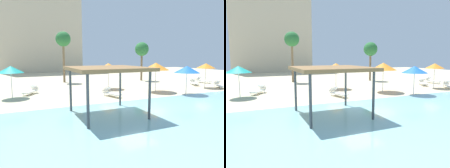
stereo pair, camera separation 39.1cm
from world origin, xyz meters
The scene contains 16 objects.
ground_plane centered at (0.00, 0.00, 0.00)m, with size 80.00×80.00×0.00m, color beige.
lagoon_water centered at (0.00, -5.25, 0.02)m, with size 44.00×13.50×0.04m, color #8CC6CC.
shade_pavilion centered at (-2.55, -1.22, 2.57)m, with size 4.05×4.05×2.75m.
beach_umbrella_teal_0 centered at (-7.59, 6.46, 2.30)m, with size 2.01×2.01×2.58m.
beach_umbrella_orange_1 centered at (1.40, 7.60, 2.37)m, with size 2.09×2.09×2.66m.
beach_umbrella_orange_2 centered at (11.13, 3.86, 2.36)m, with size 1.91×1.91×2.63m.
beach_umbrella_blue_4 centered at (6.32, 1.74, 2.21)m, with size 2.17×2.17×2.52m.
beach_umbrella_orange_5 centered at (4.79, 4.12, 2.41)m, with size 2.48×2.48×2.76m.
lounge_chair_0 centered at (14.36, 6.97, 0.33)m, with size 0.80×1.95×0.74m.
lounge_chair_1 centered at (-0.08, 3.68, 0.33)m, with size 1.10×1.99×0.74m.
lounge_chair_2 centered at (12.51, 3.18, 0.33)m, with size 1.45×1.95×0.74m.
lounge_chair_5 centered at (-6.10, 7.66, 0.33)m, with size 1.49×1.94×0.74m.
lounge_chair_6 centered at (11.74, 5.90, 0.33)m, with size 1.47×1.94×0.74m.
palm_tree_0 centered at (-1.69, 14.88, 5.40)m, with size 1.90×1.90×6.51m.
palm_tree_1 centered at (8.62, 12.45, 4.27)m, with size 1.90×1.90×5.33m.
hotel_block_0 centered at (-2.12, 37.80, 10.50)m, with size 16.60×9.53×20.99m, color beige.
Camera 2 is at (-6.57, -11.50, 3.29)m, focal length 32.10 mm.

